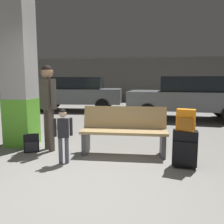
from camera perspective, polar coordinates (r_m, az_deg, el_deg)
ground_plane at (r=6.86m, az=1.82°, el=-4.40°), size 18.00×18.00×0.10m
garage_back_wall at (r=15.53m, az=6.06°, el=7.76°), size 18.00×0.12×2.80m
structural_pillar at (r=5.34m, az=-21.44°, el=8.45°), size 0.57×0.57×3.04m
bench at (r=4.48m, az=2.91°, el=-4.52°), size 1.62×0.59×0.89m
suitcase at (r=3.96m, az=17.11°, el=-8.33°), size 0.40×0.27×0.60m
backpack_bright at (r=3.86m, az=17.36°, el=-1.90°), size 0.31×0.25×0.34m
child at (r=4.00m, az=-11.73°, el=-4.33°), size 0.29×0.18×0.93m
adult at (r=4.79m, az=-15.16°, el=3.18°), size 0.45×0.42×1.68m
backpack_dark_floor at (r=4.91m, az=-18.84°, el=-7.15°), size 0.32×0.28×0.34m
parked_car_near at (r=8.87m, az=17.85°, el=3.59°), size 4.23×2.06×1.51m
parked_car_far at (r=10.95m, az=-8.45°, el=4.61°), size 4.22×2.04×1.51m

